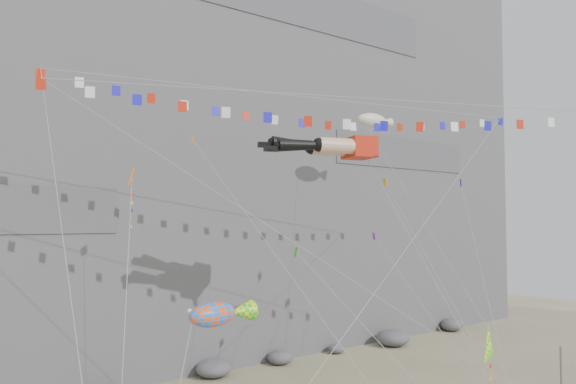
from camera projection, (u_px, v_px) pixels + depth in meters
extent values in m
cube|color=slate|center=(137.00, 78.00, 53.76)|extent=(80.00, 28.00, 50.00)
cylinder|color=slate|center=(561.00, 378.00, 33.63)|extent=(0.12, 0.12, 3.76)
cube|color=red|center=(359.00, 148.00, 33.39)|extent=(2.08, 2.44, 1.22)
cylinder|color=#D6A885|center=(336.00, 146.00, 32.25)|extent=(2.24, 1.52, 0.90)
sphere|color=black|center=(319.00, 145.00, 31.92)|extent=(0.83, 0.83, 0.83)
cone|color=black|center=(299.00, 145.00, 31.52)|extent=(2.58, 1.50, 0.84)
cube|color=black|center=(271.00, 149.00, 30.98)|extent=(0.87, 0.59, 0.30)
cylinder|color=#D6A885|center=(328.00, 148.00, 33.40)|extent=(2.24, 1.52, 0.90)
sphere|color=black|center=(311.00, 147.00, 33.07)|extent=(0.83, 0.83, 0.83)
cone|color=black|center=(292.00, 145.00, 32.69)|extent=(2.59, 1.51, 0.90)
cube|color=black|center=(265.00, 145.00, 32.16)|extent=(0.87, 0.59, 0.30)
cylinder|color=gray|center=(438.00, 290.00, 28.22)|extent=(0.03, 0.03, 19.44)
cylinder|color=gray|center=(257.00, 260.00, 25.06)|extent=(0.03, 0.03, 28.15)
cylinder|color=gray|center=(467.00, 262.00, 31.21)|extent=(0.03, 0.03, 21.50)
cylinder|color=gray|center=(123.00, 361.00, 19.04)|extent=(0.03, 0.03, 14.54)
cylinder|color=gray|center=(443.00, 244.00, 38.84)|extent=(0.03, 0.03, 23.32)
cylinder|color=gray|center=(304.00, 294.00, 26.32)|extent=(0.03, 0.03, 21.22)
cylinder|color=gray|center=(446.00, 338.00, 29.22)|extent=(0.03, 0.03, 16.06)
cylinder|color=gray|center=(398.00, 363.00, 25.32)|extent=(0.03, 0.03, 14.39)
cylinder|color=gray|center=(450.00, 300.00, 30.70)|extent=(0.03, 0.03, 20.65)
cylinder|color=gray|center=(488.00, 298.00, 31.60)|extent=(0.03, 0.03, 18.27)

